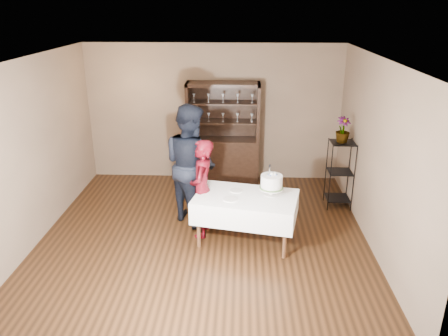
{
  "coord_description": "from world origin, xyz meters",
  "views": [
    {
      "loc": [
        0.56,
        -5.94,
        3.42
      ],
      "look_at": [
        0.31,
        0.1,
        1.11
      ],
      "focal_mm": 35.0,
      "sensor_mm": 36.0,
      "label": 1
    }
  ],
  "objects_px": {
    "man": "(190,164)",
    "cake": "(272,183)",
    "plant_etagere": "(340,172)",
    "china_hutch": "(223,150)",
    "potted_plant": "(343,130)",
    "woman": "(202,189)",
    "cake_table": "(246,207)"
  },
  "relations": [
    {
      "from": "cake_table",
      "to": "woman",
      "type": "bearing_deg",
      "value": 164.84
    },
    {
      "from": "plant_etagere",
      "to": "man",
      "type": "distance_m",
      "value": 2.63
    },
    {
      "from": "woman",
      "to": "potted_plant",
      "type": "height_order",
      "value": "potted_plant"
    },
    {
      "from": "plant_etagere",
      "to": "cake",
      "type": "distance_m",
      "value": 1.79
    },
    {
      "from": "potted_plant",
      "to": "cake_table",
      "type": "bearing_deg",
      "value": -141.56
    },
    {
      "from": "china_hutch",
      "to": "cake_table",
      "type": "bearing_deg",
      "value": -79.34
    },
    {
      "from": "china_hutch",
      "to": "cake",
      "type": "distance_m",
      "value": 2.44
    },
    {
      "from": "man",
      "to": "cake",
      "type": "xyz_separation_m",
      "value": [
        1.26,
        -0.63,
        -0.04
      ]
    },
    {
      "from": "china_hutch",
      "to": "cake_table",
      "type": "distance_m",
      "value": 2.38
    },
    {
      "from": "china_hutch",
      "to": "potted_plant",
      "type": "xyz_separation_m",
      "value": [
        2.06,
        -1.05,
        0.74
      ]
    },
    {
      "from": "woman",
      "to": "potted_plant",
      "type": "relative_size",
      "value": 3.52
    },
    {
      "from": "potted_plant",
      "to": "cake",
      "type": "bearing_deg",
      "value": -135.46
    },
    {
      "from": "woman",
      "to": "cake",
      "type": "bearing_deg",
      "value": 87.79
    },
    {
      "from": "cake_table",
      "to": "potted_plant",
      "type": "bearing_deg",
      "value": 38.44
    },
    {
      "from": "woman",
      "to": "man",
      "type": "relative_size",
      "value": 0.78
    },
    {
      "from": "woman",
      "to": "man",
      "type": "height_order",
      "value": "man"
    },
    {
      "from": "cake",
      "to": "potted_plant",
      "type": "distance_m",
      "value": 1.81
    },
    {
      "from": "china_hutch",
      "to": "potted_plant",
      "type": "relative_size",
      "value": 4.58
    },
    {
      "from": "woman",
      "to": "cake",
      "type": "height_order",
      "value": "woman"
    },
    {
      "from": "china_hutch",
      "to": "man",
      "type": "bearing_deg",
      "value": -105.33
    },
    {
      "from": "plant_etagere",
      "to": "woman",
      "type": "xyz_separation_m",
      "value": [
        -2.31,
        -1.11,
        0.12
      ]
    },
    {
      "from": "plant_etagere",
      "to": "potted_plant",
      "type": "bearing_deg",
      "value": -173.32
    },
    {
      "from": "cake_table",
      "to": "cake",
      "type": "relative_size",
      "value": 3.34
    },
    {
      "from": "cake_table",
      "to": "cake",
      "type": "bearing_deg",
      "value": 8.73
    },
    {
      "from": "man",
      "to": "potted_plant",
      "type": "bearing_deg",
      "value": -120.61
    },
    {
      "from": "woman",
      "to": "cake_table",
      "type": "bearing_deg",
      "value": 79.43
    },
    {
      "from": "china_hutch",
      "to": "woman",
      "type": "relative_size",
      "value": 1.3
    },
    {
      "from": "china_hutch",
      "to": "cake",
      "type": "relative_size",
      "value": 4.07
    },
    {
      "from": "woman",
      "to": "man",
      "type": "distance_m",
      "value": 0.59
    },
    {
      "from": "plant_etagere",
      "to": "potted_plant",
      "type": "height_order",
      "value": "potted_plant"
    },
    {
      "from": "plant_etagere",
      "to": "potted_plant",
      "type": "xyz_separation_m",
      "value": [
        -0.02,
        -0.0,
        0.75
      ]
    },
    {
      "from": "plant_etagere",
      "to": "cake",
      "type": "xyz_separation_m",
      "value": [
        -1.27,
        -1.23,
        0.29
      ]
    }
  ]
}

